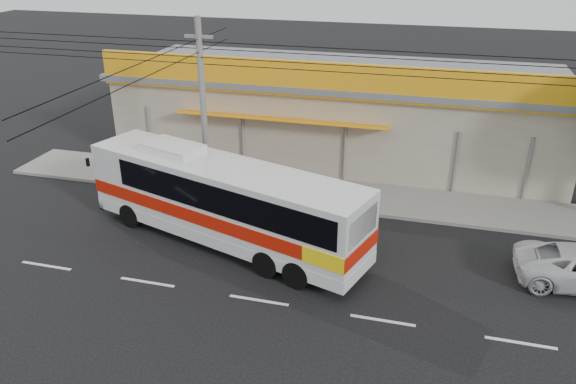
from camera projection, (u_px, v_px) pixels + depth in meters
The scene contains 8 objects.
ground at pixel (280, 261), 20.40m from camera, with size 120.00×120.00×0.00m, color black.
sidewalk at pixel (316, 192), 25.62m from camera, with size 30.00×3.20×0.15m, color gray.
lane_markings at pixel (259, 300), 18.21m from camera, with size 50.00×0.12×0.01m, color silver, non-canonical shape.
storefront_building at pixel (339, 111), 29.54m from camera, with size 22.60×9.20×5.70m.
coach_bus at pixel (227, 199), 20.76m from camera, with size 11.68×5.86×3.54m.
motorbike_red at pixel (162, 171), 26.47m from camera, with size 0.65×1.87×0.98m, color maroon.
motorbike_dark at pixel (130, 169), 26.69m from camera, with size 0.45×1.58×0.95m, color black.
utility_pole at pixel (200, 52), 22.40m from camera, with size 34.00×14.00×7.92m.
Camera 1 is at (4.83, -16.78, 10.84)m, focal length 35.00 mm.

